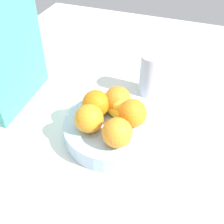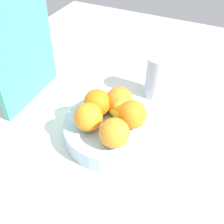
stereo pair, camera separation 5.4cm
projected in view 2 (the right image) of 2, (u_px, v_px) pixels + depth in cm
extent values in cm
cube|color=silver|center=(119.00, 141.00, 83.20)|extent=(180.00, 140.00, 3.00)
cylinder|color=#A9CAE4|center=(112.00, 129.00, 81.34)|extent=(27.60, 27.60, 5.15)
sphere|color=orange|center=(114.00, 133.00, 71.03)|extent=(7.89, 7.89, 7.89)
sphere|color=orange|center=(132.00, 114.00, 76.33)|extent=(7.89, 7.89, 7.89)
sphere|color=orange|center=(119.00, 100.00, 81.06)|extent=(7.89, 7.89, 7.89)
sphere|color=orange|center=(97.00, 103.00, 80.12)|extent=(7.89, 7.89, 7.89)
sphere|color=orange|center=(88.00, 117.00, 75.51)|extent=(7.89, 7.89, 7.89)
ellipsoid|color=yellow|center=(116.00, 110.00, 80.79)|extent=(12.06, 16.68, 4.00)
ellipsoid|color=yellow|center=(120.00, 105.00, 79.10)|extent=(7.75, 17.46, 4.00)
cube|color=teal|center=(23.00, 49.00, 85.61)|extent=(28.05, 3.18, 36.00)
cylinder|color=#B3B1C5|center=(157.00, 77.00, 93.12)|extent=(7.36, 7.36, 14.62)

